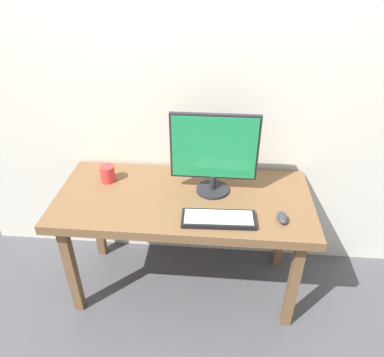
{
  "coord_description": "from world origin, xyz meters",
  "views": [
    {
      "loc": [
        0.19,
        -1.63,
        1.88
      ],
      "look_at": [
        0.05,
        0.0,
        0.83
      ],
      "focal_mm": 33.97,
      "sensor_mm": 36.0,
      "label": 1
    }
  ],
  "objects_px": {
    "desk": "(184,207)",
    "coffee_mug": "(108,174)",
    "mouse": "(282,218)",
    "monitor": "(214,152)",
    "keyboard_primary": "(219,219)"
  },
  "relations": [
    {
      "from": "desk",
      "to": "coffee_mug",
      "type": "bearing_deg",
      "value": 165.44
    },
    {
      "from": "mouse",
      "to": "desk",
      "type": "bearing_deg",
      "value": 157.06
    },
    {
      "from": "monitor",
      "to": "keyboard_primary",
      "type": "distance_m",
      "value": 0.36
    },
    {
      "from": "coffee_mug",
      "to": "desk",
      "type": "bearing_deg",
      "value": -14.56
    },
    {
      "from": "desk",
      "to": "mouse",
      "type": "distance_m",
      "value": 0.55
    },
    {
      "from": "coffee_mug",
      "to": "monitor",
      "type": "bearing_deg",
      "value": -3.93
    },
    {
      "from": "mouse",
      "to": "coffee_mug",
      "type": "relative_size",
      "value": 0.94
    },
    {
      "from": "keyboard_primary",
      "to": "coffee_mug",
      "type": "bearing_deg",
      "value": 154.35
    },
    {
      "from": "monitor",
      "to": "coffee_mug",
      "type": "relative_size",
      "value": 4.79
    },
    {
      "from": "desk",
      "to": "coffee_mug",
      "type": "xyz_separation_m",
      "value": [
        -0.46,
        0.12,
        0.12
      ]
    },
    {
      "from": "mouse",
      "to": "coffee_mug",
      "type": "xyz_separation_m",
      "value": [
        -0.98,
        0.29,
        0.03
      ]
    },
    {
      "from": "desk",
      "to": "monitor",
      "type": "relative_size",
      "value": 3.0
    },
    {
      "from": "monitor",
      "to": "mouse",
      "type": "xyz_separation_m",
      "value": [
        0.36,
        -0.24,
        -0.23
      ]
    },
    {
      "from": "desk",
      "to": "coffee_mug",
      "type": "relative_size",
      "value": 14.4
    },
    {
      "from": "desk",
      "to": "mouse",
      "type": "relative_size",
      "value": 15.24
    }
  ]
}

